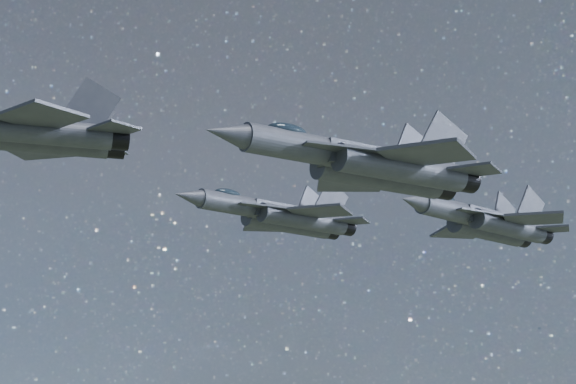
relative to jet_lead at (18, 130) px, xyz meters
name	(u,v)px	position (x,y,z in m)	size (l,w,h in m)	color
jet_lead	(18,130)	(0.00, 0.00, 0.00)	(18.01, 12.43, 4.52)	#343741
jet_left	(282,216)	(26.85, 16.37, 0.59)	(19.69, 13.53, 4.94)	#343741
jet_right	(370,164)	(16.16, -15.07, -3.81)	(17.72, 12.45, 4.47)	#343741
jet_slot	(487,222)	(38.56, 2.38, -1.53)	(18.74, 12.69, 4.72)	#343741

